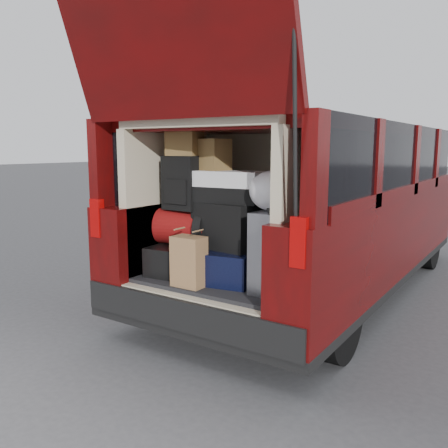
% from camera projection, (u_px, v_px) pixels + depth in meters
% --- Properties ---
extents(ground, '(80.00, 80.00, 0.00)m').
position_uv_depth(ground, '(212.00, 352.00, 3.66)').
color(ground, '#38383A').
rests_on(ground, ground).
extents(minivan, '(1.90, 5.35, 2.77)m').
position_uv_depth(minivan, '(312.00, 210.00, 5.03)').
color(minivan, black).
rests_on(minivan, ground).
extents(load_floor, '(1.24, 1.05, 0.55)m').
position_uv_depth(load_floor, '(232.00, 308.00, 3.84)').
color(load_floor, black).
rests_on(load_floor, ground).
extents(black_hardshell, '(0.48, 0.62, 0.23)m').
position_uv_depth(black_hardshell, '(185.00, 258.00, 3.88)').
color(black_hardshell, black).
rests_on(black_hardshell, load_floor).
extents(navy_hardshell, '(0.54, 0.63, 0.24)m').
position_uv_depth(navy_hardshell, '(230.00, 264.00, 3.67)').
color(navy_hardshell, black).
rests_on(navy_hardshell, load_floor).
extents(silver_roller, '(0.25, 0.39, 0.58)m').
position_uv_depth(silver_roller, '(276.00, 252.00, 3.33)').
color(silver_roller, silver).
rests_on(silver_roller, load_floor).
extents(kraft_bag, '(0.24, 0.15, 0.37)m').
position_uv_depth(kraft_bag, '(189.00, 261.00, 3.47)').
color(kraft_bag, '#936642').
rests_on(kraft_bag, load_floor).
extents(red_duffel, '(0.49, 0.37, 0.29)m').
position_uv_depth(red_duffel, '(185.00, 227.00, 3.84)').
color(red_duffel, maroon).
rests_on(red_duffel, black_hardshell).
extents(black_soft_case, '(0.52, 0.35, 0.36)m').
position_uv_depth(black_soft_case, '(227.00, 225.00, 3.65)').
color(black_soft_case, black).
rests_on(black_soft_case, navy_hardshell).
extents(backpack, '(0.30, 0.18, 0.43)m').
position_uv_depth(backpack, '(183.00, 183.00, 3.76)').
color(backpack, black).
rests_on(backpack, red_duffel).
extents(twotone_duffel, '(0.55, 0.31, 0.24)m').
position_uv_depth(twotone_duffel, '(231.00, 187.00, 3.61)').
color(twotone_duffel, white).
rests_on(twotone_duffel, black_soft_case).
extents(grocery_sack_lower, '(0.27, 0.24, 0.22)m').
position_uv_depth(grocery_sack_lower, '(185.00, 141.00, 3.71)').
color(grocery_sack_lower, brown).
rests_on(grocery_sack_lower, backpack).
extents(grocery_sack_upper, '(0.27, 0.24, 0.24)m').
position_uv_depth(grocery_sack_upper, '(212.00, 155.00, 3.70)').
color(grocery_sack_upper, brown).
rests_on(grocery_sack_upper, twotone_duffel).
extents(plastic_bag_right, '(0.37, 0.35, 0.28)m').
position_uv_depth(plastic_bag_right, '(272.00, 191.00, 3.29)').
color(plastic_bag_right, white).
rests_on(plastic_bag_right, silver_roller).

